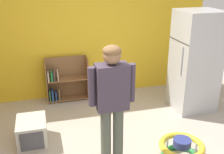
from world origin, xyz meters
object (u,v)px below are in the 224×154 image
refrigerator (195,62)px  baby_walker (181,150)px  pet_carrier (32,131)px  bookshelf (65,82)px  standing_person (112,98)px

refrigerator → baby_walker: bearing=-124.3°
refrigerator → pet_carrier: 2.96m
refrigerator → bookshelf: 2.46m
bookshelf → pet_carrier: bearing=-114.8°
refrigerator → standing_person: size_ratio=1.10×
bookshelf → standing_person: size_ratio=0.53×
standing_person → pet_carrier: bearing=141.3°
bookshelf → pet_carrier: (-0.63, -1.35, -0.19)m
standing_person → refrigerator: bearing=33.4°
bookshelf → pet_carrier: size_ratio=1.54×
bookshelf → baby_walker: bearing=-60.6°
baby_walker → pet_carrier: (-1.92, 0.94, 0.02)m
pet_carrier → standing_person: bearing=-38.7°
refrigerator → bookshelf: (-2.22, 0.94, -0.52)m
standing_person → baby_walker: size_ratio=2.67×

